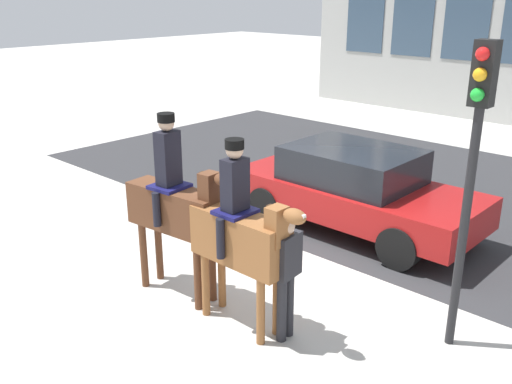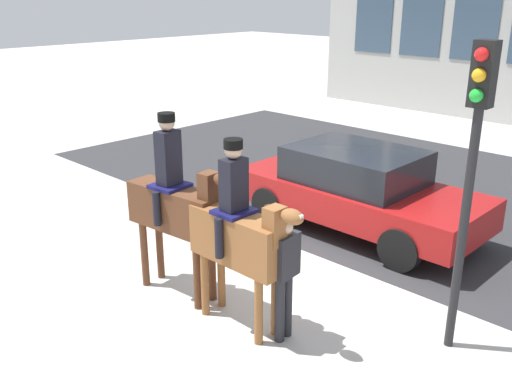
{
  "view_description": "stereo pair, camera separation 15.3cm",
  "coord_description": "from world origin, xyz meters",
  "px_view_note": "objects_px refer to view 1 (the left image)",
  "views": [
    {
      "loc": [
        5.37,
        -6.63,
        4.26
      ],
      "look_at": [
        0.28,
        -1.13,
        1.6
      ],
      "focal_mm": 40.0,
      "sensor_mm": 36.0,
      "label": 1
    },
    {
      "loc": [
        5.48,
        -6.53,
        4.26
      ],
      "look_at": [
        0.28,
        -1.13,
        1.6
      ],
      "focal_mm": 40.0,
      "sensor_mm": 36.0,
      "label": 2
    }
  ],
  "objects_px": {
    "pedestrian_bystander": "(285,269)",
    "traffic_light": "(474,151)",
    "mounted_horse_companion": "(241,234)",
    "mounted_horse_lead": "(176,205)",
    "street_car_near_lane": "(355,188)"
  },
  "relations": [
    {
      "from": "mounted_horse_companion",
      "to": "pedestrian_bystander",
      "type": "relative_size",
      "value": 1.54
    },
    {
      "from": "pedestrian_bystander",
      "to": "traffic_light",
      "type": "bearing_deg",
      "value": -146.14
    },
    {
      "from": "mounted_horse_lead",
      "to": "street_car_near_lane",
      "type": "height_order",
      "value": "mounted_horse_lead"
    },
    {
      "from": "mounted_horse_companion",
      "to": "traffic_light",
      "type": "relative_size",
      "value": 0.68
    },
    {
      "from": "pedestrian_bystander",
      "to": "mounted_horse_companion",
      "type": "bearing_deg",
      "value": 7.97
    },
    {
      "from": "mounted_horse_lead",
      "to": "traffic_light",
      "type": "distance_m",
      "value": 3.98
    },
    {
      "from": "pedestrian_bystander",
      "to": "street_car_near_lane",
      "type": "xyz_separation_m",
      "value": [
        -1.37,
        3.65,
        -0.17
      ]
    },
    {
      "from": "street_car_near_lane",
      "to": "mounted_horse_lead",
      "type": "bearing_deg",
      "value": -97.46
    },
    {
      "from": "mounted_horse_lead",
      "to": "street_car_near_lane",
      "type": "xyz_separation_m",
      "value": [
        0.5,
        3.82,
        -0.6
      ]
    },
    {
      "from": "street_car_near_lane",
      "to": "traffic_light",
      "type": "bearing_deg",
      "value": -37.57
    },
    {
      "from": "street_car_near_lane",
      "to": "traffic_light",
      "type": "height_order",
      "value": "traffic_light"
    },
    {
      "from": "pedestrian_bystander",
      "to": "traffic_light",
      "type": "relative_size",
      "value": 0.44
    },
    {
      "from": "traffic_light",
      "to": "mounted_horse_companion",
      "type": "bearing_deg",
      "value": -146.5
    },
    {
      "from": "mounted_horse_companion",
      "to": "traffic_light",
      "type": "height_order",
      "value": "traffic_light"
    },
    {
      "from": "mounted_horse_lead",
      "to": "pedestrian_bystander",
      "type": "bearing_deg",
      "value": -0.35
    }
  ]
}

